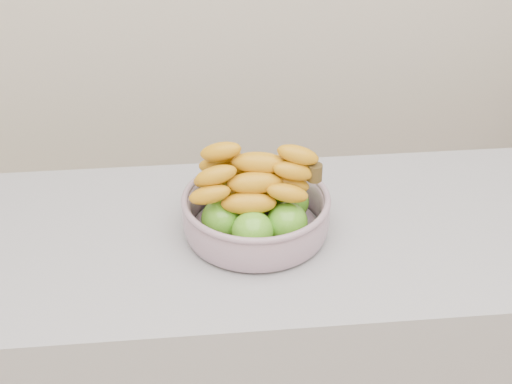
{
  "coord_description": "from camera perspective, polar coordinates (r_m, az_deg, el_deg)",
  "views": [
    {
      "loc": [
        -0.2,
        -0.5,
        1.79
      ],
      "look_at": [
        -0.08,
        0.72,
        1.0
      ],
      "focal_mm": 50.0,
      "sensor_mm": 36.0,
      "label": 1
    }
  ],
  "objects": [
    {
      "name": "counter",
      "position": [
        1.82,
        2.68,
        -14.58
      ],
      "size": [
        2.0,
        0.6,
        0.9
      ],
      "primitive_type": "cube",
      "color": "#A6A4AD",
      "rests_on": "ground"
    },
    {
      "name": "fruit_bowl",
      "position": [
        1.48,
        -0.01,
        -1.31
      ],
      "size": [
        0.31,
        0.31,
        0.19
      ],
      "rotation": [
        0.0,
        0.0,
        -0.19
      ],
      "color": "#A7B7C9",
      "rests_on": "counter"
    }
  ]
}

